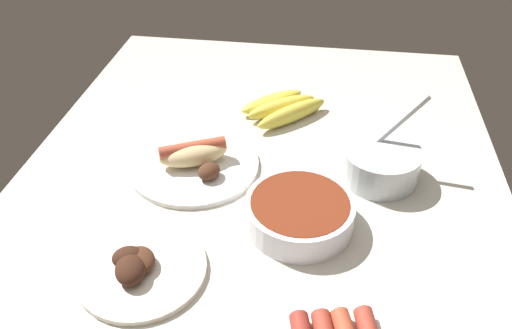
{
  "coord_description": "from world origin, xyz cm",
  "views": [
    {
      "loc": [
        -70.65,
        -9.99,
        59.16
      ],
      "look_at": [
        1.61,
        0.61,
        3.0
      ],
      "focal_mm": 35.69,
      "sensor_mm": 36.0,
      "label": 1
    }
  ],
  "objects": [
    {
      "name": "bowl_coleslaw",
      "position": [
        5.07,
        -21.62,
        3.43
      ],
      "size": [
        14.3,
        14.3,
        15.57
      ],
      "color": "silver",
      "rests_on": "ground_plane"
    },
    {
      "name": "plate_hotdog_assembled",
      "position": [
        2.95,
        12.53,
        1.72
      ],
      "size": [
        24.48,
        24.48,
        5.61
      ],
      "color": "white",
      "rests_on": "ground_plane"
    },
    {
      "name": "banana_bunch",
      "position": [
        24.13,
        -1.86,
        1.79
      ],
      "size": [
        18.76,
        19.69,
        3.76
      ],
      "color": "gold",
      "rests_on": "ground_plane"
    },
    {
      "name": "ground_plane",
      "position": [
        0.0,
        0.0,
        -1.5
      ],
      "size": [
        120.0,
        90.0,
        3.0
      ],
      "primitive_type": "cube",
      "color": "beige"
    },
    {
      "name": "bowl_chili",
      "position": [
        -9.56,
        -8.17,
        2.72
      ],
      "size": [
        17.8,
        17.8,
        4.96
      ],
      "color": "white",
      "rests_on": "ground_plane"
    },
    {
      "name": "plate_grilled_meat",
      "position": [
        -23.25,
        14.53,
        1.13
      ],
      "size": [
        19.41,
        19.41,
        4.13
      ],
      "color": "white",
      "rests_on": "ground_plane"
    }
  ]
}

